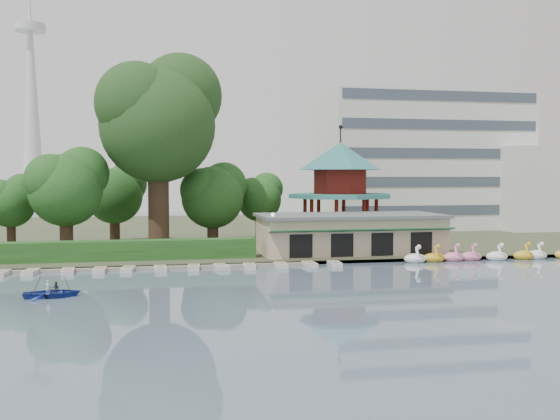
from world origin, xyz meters
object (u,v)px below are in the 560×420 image
object	(u,v)px
dock	(125,268)
rowboat_with_passengers	(52,289)
pavilion	(340,182)
boathouse	(350,233)
big_tree	(159,115)

from	to	relation	value
dock	rowboat_with_passengers	world-z (taller)	rowboat_with_passengers
pavilion	boathouse	bearing A→B (deg)	-101.28
pavilion	rowboat_with_passengers	xyz separation A→B (m)	(-28.11, -26.87, -6.95)
pavilion	rowboat_with_passengers	size ratio (longest dim) A/B	2.46
boathouse	pavilion	xyz separation A→B (m)	(2.00, 10.03, 5.11)
boathouse	pavilion	distance (m)	11.43
rowboat_with_passengers	dock	bearing A→B (deg)	71.19
dock	pavilion	world-z (taller)	pavilion
big_tree	dock	bearing A→B (deg)	-106.05
pavilion	rowboat_with_passengers	world-z (taller)	pavilion
pavilion	big_tree	bearing A→B (deg)	-169.65
big_tree	rowboat_with_passengers	size ratio (longest dim) A/B	3.81
dock	boathouse	world-z (taller)	boathouse
dock	rowboat_with_passengers	size ratio (longest dim) A/B	6.19
dock	big_tree	distance (m)	18.38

